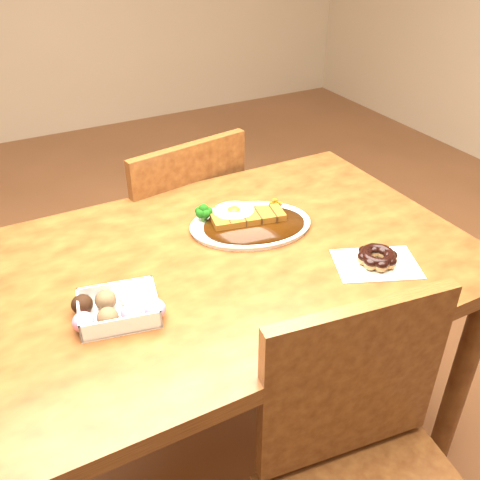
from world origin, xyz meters
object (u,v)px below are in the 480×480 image
chair_far (174,239)px  donut_box (117,308)px  katsu_curry_plate (248,222)px  pon_de_ring (377,258)px  table (227,289)px

chair_far → donut_box: bearing=50.6°
katsu_curry_plate → donut_box: katsu_curry_plate is taller
pon_de_ring → donut_box: bearing=169.9°
katsu_curry_plate → table: bearing=-140.1°
chair_far → katsu_curry_plate: (0.05, -0.44, 0.29)m
table → katsu_curry_plate: bearing=39.9°
table → pon_de_ring: size_ratio=5.19×
table → donut_box: (-0.30, -0.09, 0.12)m
table → katsu_curry_plate: (0.11, 0.09, 0.11)m
table → chair_far: (0.06, 0.54, -0.17)m
table → katsu_curry_plate: katsu_curry_plate is taller
table → donut_box: donut_box is taller
chair_far → katsu_curry_plate: chair_far is taller
donut_box → pon_de_ring: (0.60, -0.11, -0.00)m
katsu_curry_plate → donut_box: 0.45m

